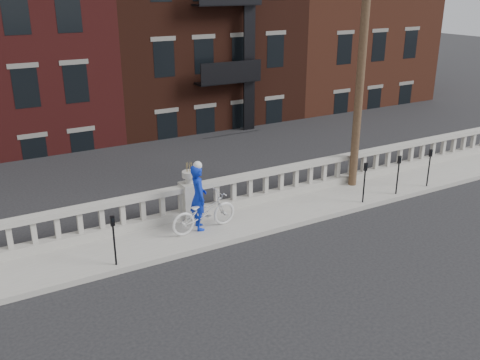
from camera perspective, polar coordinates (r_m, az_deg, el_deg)
name	(u,v)px	position (r m, az deg, el deg)	size (l,w,h in m)	color
ground	(258,278)	(13.60, 1.90, -10.38)	(120.00, 120.00, 0.00)	black
sidewalk	(204,230)	(15.88, -3.82, -5.34)	(32.00, 2.20, 0.15)	gray
balustrade	(190,202)	(16.44, -5.34, -2.31)	(28.00, 0.34, 1.03)	gray
planter_pedestal	(190,196)	(16.37, -5.36, -1.69)	(0.55, 0.55, 1.76)	gray
lower_level	(61,61)	(33.91, -18.57, 11.99)	(80.00, 44.00, 20.80)	#605E59
utility_pole	(363,38)	(18.42, 13.03, 14.51)	(1.60, 0.28, 10.00)	#422D1E
parking_meter_a	(114,235)	(13.83, -13.33, -5.72)	(0.10, 0.09, 1.36)	black
parking_meter_b	(365,178)	(17.75, 13.15, 0.20)	(0.10, 0.09, 1.36)	black
parking_meter_c	(398,170)	(18.77, 16.53, 0.98)	(0.10, 0.09, 1.36)	black
parking_meter_d	(429,163)	(19.85, 19.56, 1.68)	(0.10, 0.09, 1.36)	black
bicycle	(204,212)	(15.52, -3.88, -3.45)	(0.72, 2.07, 1.09)	silver
cyclist	(198,197)	(15.45, -4.46, -1.83)	(0.71, 0.47, 1.96)	#0B25AC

